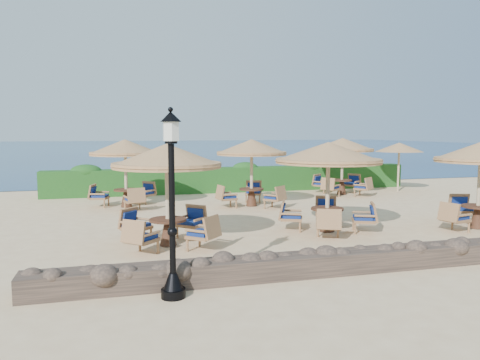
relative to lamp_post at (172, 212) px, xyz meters
The scene contains 12 objects.
ground 8.47m from the lamp_post, 54.78° to the left, with size 120.00×120.00×0.00m, color beige.
sea 76.97m from the lamp_post, 86.42° to the left, with size 160.00×160.00×0.00m, color navy.
hedge 14.83m from the lamp_post, 71.08° to the left, with size 18.00×0.90×1.20m, color #164616.
stone_wall 5.02m from the lamp_post, ahead, with size 15.00×0.65×0.44m, color brown.
lamp_post is the anchor object (origin of this frame).
extra_parasol 17.41m from the lamp_post, 43.60° to the left, with size 2.30×2.30×2.41m.
cafe_set_0 3.89m from the lamp_post, 84.86° to the left, with size 2.84×2.84×2.65m.
cafe_set_1 6.71m from the lamp_post, 40.53° to the left, with size 3.14×3.14×2.65m.
cafe_set_2 10.38m from the lamp_post, 20.07° to the left, with size 2.80×2.80×2.65m.
cafe_set_3 10.55m from the lamp_post, 92.88° to the left, with size 2.81×2.81×2.65m.
cafe_set_4 10.39m from the lamp_post, 65.69° to the left, with size 2.83×2.83×2.65m.
cafe_set_5 14.88m from the lamp_post, 51.21° to the left, with size 2.88×2.88×2.65m.
Camera 1 is at (-5.77, -14.95, 2.97)m, focal length 35.00 mm.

